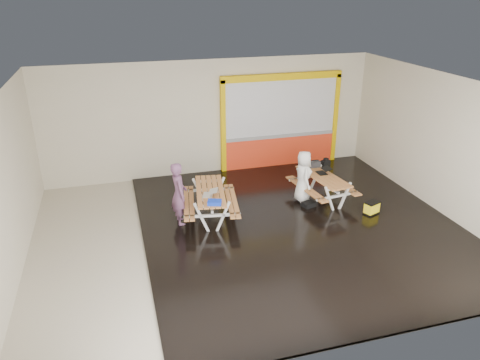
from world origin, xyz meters
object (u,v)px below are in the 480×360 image
object	(u,v)px
dark_case	(309,204)
picnic_table_left	(210,197)
fluke_bag	(372,208)
person_right	(303,176)
backpack	(326,165)
blue_pouch	(215,202)
person_left	(179,194)
picnic_table_right	(323,182)
toolbox	(313,164)
laptop_left	(210,193)
laptop_right	(323,171)

from	to	relation	value
dark_case	picnic_table_left	bearing A→B (deg)	176.54
picnic_table_left	fluke_bag	xyz separation A→B (m)	(3.99, -0.98, -0.39)
person_right	fluke_bag	size ratio (longest dim) A/B	3.14
backpack	fluke_bag	bearing A→B (deg)	-79.42
blue_pouch	dark_case	bearing A→B (deg)	13.30
person_left	backpack	bearing A→B (deg)	-79.80
picnic_table_right	toolbox	bearing A→B (deg)	88.82
picnic_table_left	laptop_left	distance (m)	0.38
picnic_table_left	laptop_right	world-z (taller)	laptop_right
laptop_left	dark_case	world-z (taller)	laptop_left
picnic_table_left	person_left	bearing A→B (deg)	-174.07
toolbox	blue_pouch	bearing A→B (deg)	-153.26
fluke_bag	picnic_table_right	bearing A→B (deg)	126.40
picnic_table_left	person_right	xyz separation A→B (m)	(2.58, 0.21, 0.17)
blue_pouch	backpack	bearing A→B (deg)	25.99
toolbox	dark_case	xyz separation A→B (m)	(-0.54, -0.99, -0.71)
laptop_left	toolbox	xyz separation A→B (m)	(3.22, 1.12, -0.01)
blue_pouch	dark_case	world-z (taller)	blue_pouch
person_left	toolbox	world-z (taller)	person_left
fluke_bag	laptop_right	bearing A→B (deg)	120.13
person_right	fluke_bag	distance (m)	1.93
picnic_table_left	backpack	distance (m)	3.76
toolbox	dark_case	size ratio (longest dim) A/B	1.11
person_left	person_right	xyz separation A→B (m)	(3.36, 0.29, -0.04)
laptop_left	fluke_bag	size ratio (longest dim) A/B	0.98
picnic_table_right	laptop_right	world-z (taller)	laptop_right
person_right	fluke_bag	bearing A→B (deg)	-123.33
picnic_table_right	blue_pouch	distance (m)	3.36
toolbox	backpack	size ratio (longest dim) A/B	0.92
laptop_right	blue_pouch	xyz separation A→B (m)	(-3.29, -1.13, 0.04)
picnic_table_right	dark_case	distance (m)	0.77
person_left	person_right	bearing A→B (deg)	-88.70
laptop_left	toolbox	distance (m)	3.41
dark_case	fluke_bag	bearing A→B (deg)	-30.90
laptop_right	fluke_bag	world-z (taller)	laptop_right
person_right	laptop_left	xyz separation A→B (m)	(-2.65, -0.50, 0.06)
blue_pouch	dark_case	size ratio (longest dim) A/B	0.94
picnic_table_right	laptop_left	world-z (taller)	laptop_left
picnic_table_left	dark_case	xyz separation A→B (m)	(2.62, -0.16, -0.48)
laptop_left	blue_pouch	size ratio (longest dim) A/B	1.39
laptop_right	backpack	bearing A→B (deg)	59.29
person_right	laptop_left	world-z (taller)	person_right
person_right	backpack	size ratio (longest dim) A/B	3.49
picnic_table_right	toolbox	size ratio (longest dim) A/B	5.39
picnic_table_left	picnic_table_right	size ratio (longest dim) A/B	1.07
person_right	person_left	bearing A→B (deg)	101.75
picnic_table_left	toolbox	size ratio (longest dim) A/B	5.77
blue_pouch	fluke_bag	bearing A→B (deg)	-2.62
laptop_left	laptop_right	bearing A→B (deg)	10.83
picnic_table_right	person_right	xyz separation A→B (m)	(-0.56, 0.04, 0.21)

